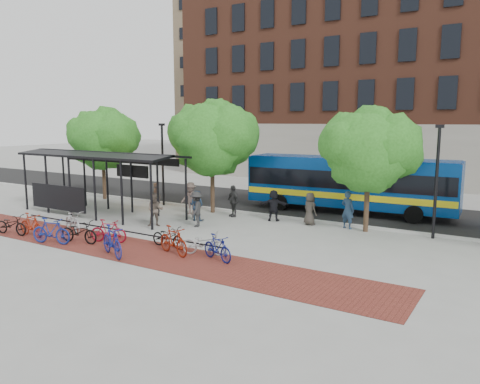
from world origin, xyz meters
The scene contains 33 objects.
ground centered at (0.00, 0.00, 0.00)m, with size 160.00×160.00×0.00m, color #9E9E99.
asphalt_street centered at (0.00, 8.00, 0.01)m, with size 160.00×8.00×0.01m, color black.
curb centered at (0.00, 4.00, 0.06)m, with size 160.00×0.25×0.12m, color #B7B7B2.
brick_strip centered at (-2.00, -5.00, 0.00)m, with size 24.00×3.00×0.01m, color maroon.
bike_rack_rail centered at (-3.30, -4.10, 0.00)m, with size 12.00×0.05×0.95m, color black.
building_tower centered at (-16.00, 40.00, 15.00)m, with size 22.00×22.00×30.00m, color #7A664C.
bus_shelter centered at (-8.13, -0.48, 3.00)m, with size 10.60×3.07×3.60m.
tree_a centered at (-11.91, 3.35, 4.24)m, with size 4.90×4.00×6.18m.
tree_b centered at (-2.90, 3.35, 4.46)m, with size 5.15×4.20×6.47m.
tree_c centered at (6.09, 3.35, 4.05)m, with size 4.66×3.80×5.92m.
lamp_post_left centered at (-7.00, 3.60, 2.75)m, with size 0.35×0.20×5.12m.
lamp_post_right centered at (9.00, 3.60, 2.75)m, with size 0.35×0.20×5.12m.
bus centered at (3.73, 7.43, 1.83)m, with size 11.95×3.30×3.19m.
bike_0 centered at (-7.91, -6.07, 0.49)m, with size 0.64×1.85×0.97m, color black.
bike_1 centered at (-6.84, -5.77, 0.54)m, with size 0.51×1.80×1.08m, color maroon.
bike_2 centered at (-5.87, -4.22, 0.53)m, with size 0.71×2.02×1.06m, color #B0B0B2.
bike_3 centered at (-4.89, -6.15, 0.57)m, with size 0.54×1.91×1.15m, color navy.
bike_4 centered at (-3.99, -5.41, 0.51)m, with size 0.67×1.92×1.01m, color black.
bike_5 centered at (-2.97, -4.67, 0.51)m, with size 0.48×1.71×1.03m, color maroon.
bike_7 centered at (-1.22, -6.08, 0.61)m, with size 0.58×2.04×1.23m, color navy.
bike_8 centered at (-0.22, -3.91, 0.46)m, with size 0.61×1.74×0.92m, color black.
bike_9 centered at (0.66, -4.62, 0.58)m, with size 0.54×1.92×1.15m, color maroon.
bike_10 centered at (1.75, -4.03, 0.49)m, with size 0.64×1.85×0.97m, color #9A9B9D.
bike_11 centered at (2.61, -4.37, 0.51)m, with size 0.48×1.69×1.01m, color navy.
pedestrian_1 centered at (-6.02, 1.88, 0.84)m, with size 0.61×0.40×1.68m, color #443A36.
pedestrian_2 centered at (-2.44, 1.03, 0.81)m, with size 0.79×0.61×1.62m, color #1E2F46.
pedestrian_3 centered at (-3.73, 2.18, 0.92)m, with size 1.19×0.68×1.84m, color brown.
pedestrian_4 centered at (-1.35, 2.92, 0.88)m, with size 1.03×0.43×1.76m, color #2B2B2B.
pedestrian_5 centered at (1.09, 3.11, 0.83)m, with size 1.55×0.49×1.67m, color black.
pedestrian_6 centered at (3.11, 3.25, 0.83)m, with size 0.81×0.53×1.66m, color #403933.
pedestrian_7 centered at (5.03, 3.45, 0.94)m, with size 0.69×0.45×1.88m, color #223751.
pedestrian_8 centered at (-3.38, -1.19, 0.84)m, with size 0.81×0.63×1.67m, color brown.
pedestrian_9 centered at (-1.58, -0.15, 0.90)m, with size 1.16×0.66×1.79m, color #272727.
Camera 1 is at (12.44, -18.58, 5.30)m, focal length 35.00 mm.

